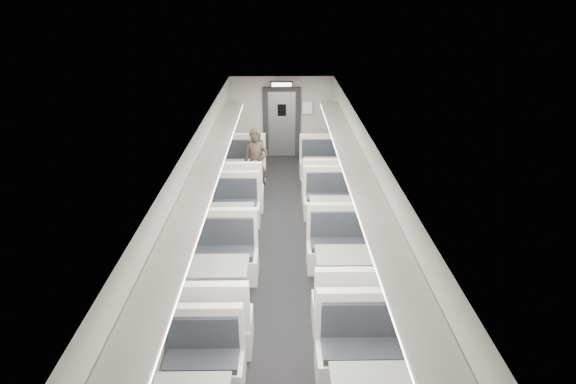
{
  "coord_description": "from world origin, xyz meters",
  "views": [
    {
      "loc": [
        0.01,
        -7.06,
        4.68
      ],
      "look_at": [
        0.12,
        0.85,
        1.09
      ],
      "focal_mm": 28.0,
      "sensor_mm": 36.0,
      "label": 1
    }
  ],
  "objects_px": {
    "booth_left_c": "(219,286)",
    "exit_sign": "(282,84)",
    "booth_left_a": "(242,178)",
    "passenger": "(256,163)",
    "booth_right_a": "(321,174)",
    "booth_right_b": "(330,217)",
    "booth_left_b": "(232,225)",
    "booth_right_c": "(343,274)",
    "vestibule_door": "(282,123)"
  },
  "relations": [
    {
      "from": "booth_left_c",
      "to": "exit_sign",
      "type": "bearing_deg",
      "value": 81.48
    },
    {
      "from": "booth_left_a",
      "to": "passenger",
      "type": "bearing_deg",
      "value": -22.0
    },
    {
      "from": "booth_right_a",
      "to": "booth_right_b",
      "type": "height_order",
      "value": "same"
    },
    {
      "from": "booth_left_b",
      "to": "booth_right_c",
      "type": "relative_size",
      "value": 0.95
    },
    {
      "from": "booth_left_a",
      "to": "passenger",
      "type": "relative_size",
      "value": 1.33
    },
    {
      "from": "booth_left_b",
      "to": "exit_sign",
      "type": "bearing_deg",
      "value": 77.69
    },
    {
      "from": "passenger",
      "to": "booth_left_c",
      "type": "bearing_deg",
      "value": -77.16
    },
    {
      "from": "booth_right_b",
      "to": "vestibule_door",
      "type": "relative_size",
      "value": 1.0
    },
    {
      "from": "booth_right_b",
      "to": "booth_left_a",
      "type": "bearing_deg",
      "value": 134.65
    },
    {
      "from": "booth_left_a",
      "to": "passenger",
      "type": "distance_m",
      "value": 0.61
    },
    {
      "from": "booth_left_c",
      "to": "booth_left_a",
      "type": "bearing_deg",
      "value": 90.0
    },
    {
      "from": "passenger",
      "to": "booth_left_a",
      "type": "bearing_deg",
      "value": 175.88
    },
    {
      "from": "booth_left_b",
      "to": "exit_sign",
      "type": "distance_m",
      "value": 5.06
    },
    {
      "from": "booth_right_a",
      "to": "booth_right_c",
      "type": "bearing_deg",
      "value": -90.0
    },
    {
      "from": "booth_right_c",
      "to": "booth_left_a",
      "type": "bearing_deg",
      "value": 116.03
    },
    {
      "from": "booth_right_a",
      "to": "booth_right_c",
      "type": "xyz_separation_m",
      "value": [
        0.0,
        -4.44,
        0.02
      ]
    },
    {
      "from": "exit_sign",
      "to": "booth_right_a",
      "type": "bearing_deg",
      "value": -62.22
    },
    {
      "from": "booth_left_b",
      "to": "booth_left_c",
      "type": "height_order",
      "value": "booth_left_c"
    },
    {
      "from": "booth_right_c",
      "to": "booth_right_a",
      "type": "bearing_deg",
      "value": 90.0
    },
    {
      "from": "booth_right_a",
      "to": "booth_right_c",
      "type": "relative_size",
      "value": 0.95
    },
    {
      "from": "booth_right_b",
      "to": "booth_right_c",
      "type": "distance_m",
      "value": 2.07
    },
    {
      "from": "booth_right_b",
      "to": "vestibule_door",
      "type": "xyz_separation_m",
      "value": [
        -1.0,
        4.76,
        0.66
      ]
    },
    {
      "from": "booth_left_c",
      "to": "booth_right_c",
      "type": "bearing_deg",
      "value": 9.43
    },
    {
      "from": "booth_right_a",
      "to": "passenger",
      "type": "bearing_deg",
      "value": -162.88
    },
    {
      "from": "booth_left_c",
      "to": "vestibule_door",
      "type": "relative_size",
      "value": 1.11
    },
    {
      "from": "booth_left_b",
      "to": "exit_sign",
      "type": "relative_size",
      "value": 3.41
    },
    {
      "from": "booth_left_a",
      "to": "booth_right_b",
      "type": "xyz_separation_m",
      "value": [
        2.0,
        -2.02,
        -0.03
      ]
    },
    {
      "from": "exit_sign",
      "to": "booth_left_a",
      "type": "bearing_deg",
      "value": -114.0
    },
    {
      "from": "booth_right_a",
      "to": "booth_right_c",
      "type": "height_order",
      "value": "booth_right_c"
    },
    {
      "from": "booth_left_a",
      "to": "passenger",
      "type": "height_order",
      "value": "passenger"
    },
    {
      "from": "exit_sign",
      "to": "booth_left_b",
      "type": "bearing_deg",
      "value": -102.31
    },
    {
      "from": "booth_left_b",
      "to": "booth_left_c",
      "type": "xyz_separation_m",
      "value": [
        0.0,
        -2.09,
        0.04
      ]
    },
    {
      "from": "booth_left_b",
      "to": "passenger",
      "type": "xyz_separation_m",
      "value": [
        0.38,
        2.18,
        0.48
      ]
    },
    {
      "from": "booth_left_b",
      "to": "booth_right_a",
      "type": "distance_m",
      "value": 3.35
    },
    {
      "from": "booth_right_c",
      "to": "exit_sign",
      "type": "bearing_deg",
      "value": 98.96
    },
    {
      "from": "booth_left_b",
      "to": "booth_right_c",
      "type": "distance_m",
      "value": 2.66
    },
    {
      "from": "booth_right_a",
      "to": "vestibule_door",
      "type": "bearing_deg",
      "value": 112.73
    },
    {
      "from": "booth_left_c",
      "to": "passenger",
      "type": "xyz_separation_m",
      "value": [
        0.38,
        4.28,
        0.44
      ]
    },
    {
      "from": "booth_left_a",
      "to": "booth_right_b",
      "type": "relative_size",
      "value": 1.09
    },
    {
      "from": "booth_right_b",
      "to": "booth_right_c",
      "type": "relative_size",
      "value": 0.95
    },
    {
      "from": "booth_left_c",
      "to": "booth_right_b",
      "type": "distance_m",
      "value": 3.13
    },
    {
      "from": "booth_left_c",
      "to": "exit_sign",
      "type": "relative_size",
      "value": 3.74
    },
    {
      "from": "booth_left_a",
      "to": "booth_right_c",
      "type": "height_order",
      "value": "booth_left_a"
    },
    {
      "from": "booth_right_b",
      "to": "passenger",
      "type": "height_order",
      "value": "passenger"
    },
    {
      "from": "booth_right_a",
      "to": "booth_right_b",
      "type": "relative_size",
      "value": 1.0
    },
    {
      "from": "vestibule_door",
      "to": "booth_left_c",
      "type": "bearing_deg",
      "value": -97.95
    },
    {
      "from": "passenger",
      "to": "vestibule_door",
      "type": "bearing_deg",
      "value": 95.7
    },
    {
      "from": "booth_left_c",
      "to": "passenger",
      "type": "bearing_deg",
      "value": 84.96
    },
    {
      "from": "booth_right_a",
      "to": "booth_right_c",
      "type": "distance_m",
      "value": 4.44
    },
    {
      "from": "booth_left_a",
      "to": "booth_right_a",
      "type": "bearing_deg",
      "value": 9.86
    }
  ]
}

